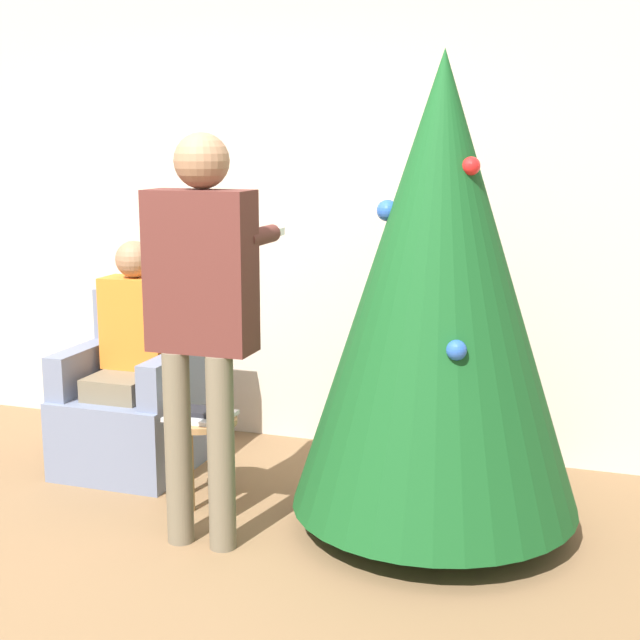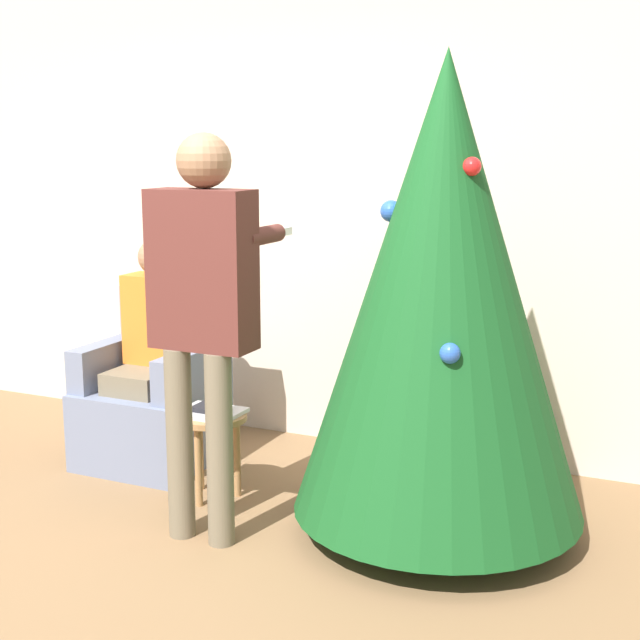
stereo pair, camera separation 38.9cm
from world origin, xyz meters
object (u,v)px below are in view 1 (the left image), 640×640
at_px(armchair, 135,406).
at_px(side_stool, 201,433).
at_px(christmas_tree, 439,287).
at_px(person_standing, 201,300).
at_px(person_seated, 130,347).

height_order(armchair, side_stool, armchair).
bearing_deg(side_stool, christmas_tree, 3.96).
bearing_deg(armchair, side_stool, -30.99).
distance_m(armchair, person_standing, 1.31).
bearing_deg(person_seated, person_standing, -41.92).
bearing_deg(side_stool, person_seated, 150.87).
distance_m(christmas_tree, armchair, 1.92).
bearing_deg(person_standing, armchair, 137.09).
bearing_deg(armchair, christmas_tree, -8.67).
relative_size(christmas_tree, person_standing, 1.19).
relative_size(christmas_tree, side_stool, 4.96).
distance_m(person_seated, side_stool, 0.73).
height_order(person_seated, person_standing, person_standing).
bearing_deg(armchair, person_standing, -42.91).
bearing_deg(christmas_tree, person_seated, 172.13).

